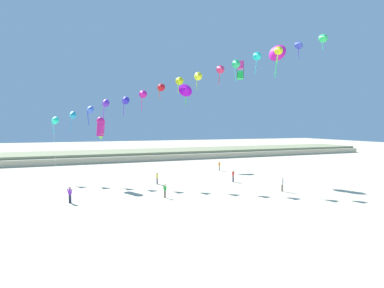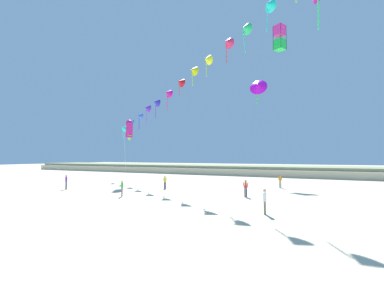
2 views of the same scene
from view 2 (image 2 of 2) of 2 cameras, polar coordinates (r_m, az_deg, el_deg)
ground_plane at (r=18.48m, az=-16.87°, el=-14.27°), size 240.00×240.00×0.00m
dune_ridge at (r=56.34m, az=13.45°, el=-5.62°), size 120.00×13.95×1.82m
person_near_left at (r=24.45m, az=11.84°, el=-9.36°), size 0.52×0.32×1.56m
person_near_right at (r=30.31m, az=-6.04°, el=-8.17°), size 0.37×0.47×1.52m
person_mid_center at (r=17.54m, az=15.87°, el=-11.79°), size 0.22×0.57×1.63m
person_far_left at (r=32.50m, az=19.00°, el=-7.59°), size 0.54×0.32×1.60m
person_far_right at (r=32.74m, az=-26.16°, el=-7.39°), size 0.54×0.33×1.63m
person_far_center at (r=25.23m, az=-15.29°, el=-9.22°), size 0.36×0.46×1.49m
kite_banner_string at (r=30.77m, az=0.15°, el=15.87°), size 34.35×16.29×19.30m
large_kite_low_lead at (r=29.68m, az=18.90°, el=21.43°), size 1.28×1.28×2.54m
large_kite_mid_trail at (r=41.00m, az=14.46°, el=12.47°), size 2.64×1.80×4.25m
large_kite_outer_drift at (r=35.82m, az=-13.76°, el=3.17°), size 1.47×1.40×2.88m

